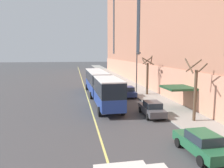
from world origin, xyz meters
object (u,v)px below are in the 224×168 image
at_px(street_tree_near_corner, 195,90).
at_px(fire_hydrant, 124,84).
at_px(city_bus, 100,84).
at_px(parked_car_silver_4, 112,81).
at_px(street_lamp, 137,68).
at_px(street_tree_mid_block, 147,75).
at_px(parked_car_navy_2, 105,75).
at_px(parked_car_darkgray_5, 152,109).
at_px(parked_car_green_0, 201,143).
at_px(parked_car_navy_1, 128,91).

xyz_separation_m(street_tree_near_corner, fire_hydrant, (-1.61, 22.26, -2.53)).
bearing_deg(city_bus, fire_hydrant, 60.79).
bearing_deg(parked_car_silver_4, street_lamp, -81.83).
bearing_deg(street_lamp, parked_car_silver_4, 98.17).
distance_m(street_tree_near_corner, street_tree_mid_block, 13.37).
relative_size(parked_car_navy_2, street_lamp, 0.72).
bearing_deg(parked_car_darkgray_5, parked_car_green_0, -89.81).
distance_m(city_bus, parked_car_green_0, 18.65).
xyz_separation_m(city_bus, street_tree_near_corner, (7.46, -11.81, 0.90)).
bearing_deg(city_bus, parked_car_green_0, -76.65).
relative_size(parked_car_navy_1, fire_hydrant, 6.34).
relative_size(parked_car_navy_2, street_tree_mid_block, 0.79).
bearing_deg(fire_hydrant, parked_car_darkgray_5, -94.58).
relative_size(parked_car_silver_4, fire_hydrant, 6.44).
bearing_deg(parked_car_navy_1, parked_car_darkgray_5, -89.99).
relative_size(parked_car_green_0, street_lamp, 0.67).
distance_m(city_bus, street_tree_mid_block, 7.70).
xyz_separation_m(city_bus, parked_car_darkgray_5, (4.27, -9.26, -1.35)).
distance_m(parked_car_darkgray_5, street_tree_near_corner, 4.66).
xyz_separation_m(parked_car_green_0, street_lamp, (1.65, 20.07, 3.36)).
bearing_deg(parked_car_green_0, parked_car_navy_2, 90.14).
xyz_separation_m(parked_car_green_0, street_tree_near_corner, (3.16, 6.29, 2.25)).
bearing_deg(fire_hydrant, parked_car_green_0, -93.11).
height_order(parked_car_navy_1, street_tree_mid_block, street_tree_mid_block).
distance_m(street_tree_near_corner, street_lamp, 13.91).
height_order(city_bus, street_lamp, street_lamp).
xyz_separation_m(parked_car_silver_4, parked_car_darkgray_5, (0.05, -23.27, -0.00)).
height_order(city_bus, street_tree_mid_block, street_tree_mid_block).
height_order(city_bus, street_tree_near_corner, street_tree_near_corner).
bearing_deg(parked_car_navy_1, fire_hydrant, 80.56).
bearing_deg(street_tree_mid_block, parked_car_navy_2, 98.05).
height_order(parked_car_darkgray_5, street_tree_near_corner, street_tree_near_corner).
height_order(parked_car_darkgray_5, fire_hydrant, parked_car_darkgray_5).
xyz_separation_m(city_bus, parked_car_silver_4, (4.22, 14.01, -1.34)).
bearing_deg(street_tree_mid_block, parked_car_silver_4, 104.62).
relative_size(parked_car_silver_4, parked_car_darkgray_5, 1.04).
bearing_deg(street_tree_near_corner, parked_car_darkgray_5, 141.38).
bearing_deg(street_lamp, parked_car_navy_1, -148.60).
bearing_deg(street_lamp, city_bus, -161.59).
bearing_deg(fire_hydrant, street_tree_mid_block, -79.68).
bearing_deg(parked_car_silver_4, parked_car_green_0, -89.86).
bearing_deg(parked_car_silver_4, fire_hydrant, -65.40).
distance_m(parked_car_green_0, street_lamp, 20.42).
height_order(parked_car_green_0, street_tree_mid_block, street_tree_mid_block).
relative_size(street_tree_near_corner, fire_hydrant, 8.09).
xyz_separation_m(parked_car_silver_4, fire_hydrant, (1.63, -3.55, -0.29)).
height_order(parked_car_darkgray_5, street_lamp, street_lamp).
distance_m(street_tree_near_corner, fire_hydrant, 22.46).
bearing_deg(parked_car_silver_4, parked_car_darkgray_5, -89.88).
xyz_separation_m(city_bus, street_tree_mid_block, (7.46, 1.56, 1.03)).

